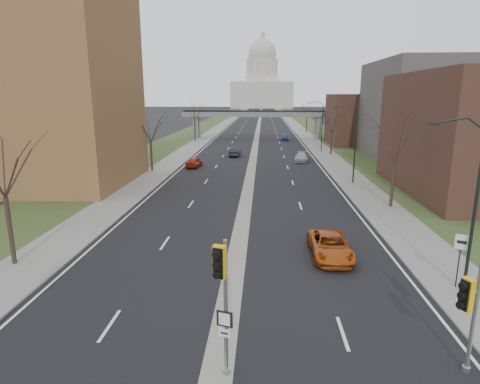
# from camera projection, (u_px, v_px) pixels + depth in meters

# --- Properties ---
(ground) EXTENTS (700.00, 700.00, 0.00)m
(ground) POSITION_uv_depth(u_px,v_px,m) (219.00, 360.00, 15.17)
(ground) COLOR black
(ground) RESTS_ON ground
(road_surface) EXTENTS (20.00, 600.00, 0.01)m
(road_surface) POSITION_uv_depth(u_px,v_px,m) (260.00, 120.00, 160.74)
(road_surface) COLOR black
(road_surface) RESTS_ON ground
(median_strip) EXTENTS (1.20, 600.00, 0.02)m
(median_strip) POSITION_uv_depth(u_px,v_px,m) (260.00, 120.00, 160.74)
(median_strip) COLOR gray
(median_strip) RESTS_ON ground
(sidewalk_right) EXTENTS (4.00, 600.00, 0.12)m
(sidewalk_right) POSITION_uv_depth(u_px,v_px,m) (290.00, 120.00, 160.05)
(sidewalk_right) COLOR gray
(sidewalk_right) RESTS_ON ground
(sidewalk_left) EXTENTS (4.00, 600.00, 0.12)m
(sidewalk_left) POSITION_uv_depth(u_px,v_px,m) (230.00, 120.00, 161.40)
(sidewalk_left) COLOR gray
(sidewalk_left) RESTS_ON ground
(grass_verge_right) EXTENTS (8.00, 600.00, 0.10)m
(grass_verge_right) POSITION_uv_depth(u_px,v_px,m) (305.00, 120.00, 159.72)
(grass_verge_right) COLOR #283A1B
(grass_verge_right) RESTS_ON ground
(grass_verge_left) EXTENTS (8.00, 600.00, 0.10)m
(grass_verge_left) POSITION_uv_depth(u_px,v_px,m) (215.00, 120.00, 161.74)
(grass_verge_left) COLOR #283A1B
(grass_verge_left) RESTS_ON ground
(apartment_building) EXTENTS (25.00, 16.00, 22.00)m
(apartment_building) POSITION_uv_depth(u_px,v_px,m) (8.00, 83.00, 43.16)
(apartment_building) COLOR olive
(apartment_building) RESTS_ON ground
(commercial_block_mid) EXTENTS (18.00, 22.00, 15.00)m
(commercial_block_mid) POSITION_uv_depth(u_px,v_px,m) (434.00, 110.00, 62.30)
(commercial_block_mid) COLOR #4F4E49
(commercial_block_mid) RESTS_ON ground
(commercial_block_far) EXTENTS (14.00, 14.00, 10.00)m
(commercial_block_far) POSITION_uv_depth(u_px,v_px,m) (365.00, 120.00, 80.69)
(commercial_block_far) COLOR #442B20
(commercial_block_far) RESTS_ON ground
(pedestrian_bridge) EXTENTS (34.00, 3.00, 6.45)m
(pedestrian_bridge) POSITION_uv_depth(u_px,v_px,m) (257.00, 117.00, 91.67)
(pedestrian_bridge) COLOR slate
(pedestrian_bridge) RESTS_ON ground
(capitol) EXTENTS (48.00, 42.00, 55.75)m
(capitol) POSITION_uv_depth(u_px,v_px,m) (262.00, 84.00, 321.35)
(capitol) COLOR beige
(capitol) RESTS_ON ground
(streetlight_near) EXTENTS (2.61, 0.20, 8.70)m
(streetlight_near) POSITION_uv_depth(u_px,v_px,m) (465.00, 157.00, 18.74)
(streetlight_near) COLOR black
(streetlight_near) RESTS_ON sidewalk_right
(streetlight_mid) EXTENTS (2.61, 0.20, 8.70)m
(streetlight_mid) POSITION_uv_depth(u_px,v_px,m) (349.00, 122.00, 43.98)
(streetlight_mid) COLOR black
(streetlight_mid) RESTS_ON sidewalk_right
(streetlight_far) EXTENTS (2.61, 0.20, 8.70)m
(streetlight_far) POSITION_uv_depth(u_px,v_px,m) (318.00, 112.00, 69.21)
(streetlight_far) COLOR black
(streetlight_far) RESTS_ON sidewalk_right
(tree_left_b) EXTENTS (6.75, 6.75, 8.81)m
(tree_left_b) POSITION_uv_depth(u_px,v_px,m) (150.00, 124.00, 51.31)
(tree_left_b) COLOR #382B21
(tree_left_b) RESTS_ON sidewalk_left
(tree_left_c) EXTENTS (7.65, 7.65, 9.99)m
(tree_left_c) POSITION_uv_depth(u_px,v_px,m) (194.00, 109.00, 84.12)
(tree_left_c) COLOR #382B21
(tree_left_c) RESTS_ON sidewalk_left
(tree_right_a) EXTENTS (7.20, 7.20, 9.40)m
(tree_right_a) POSITION_uv_depth(u_px,v_px,m) (397.00, 133.00, 34.23)
(tree_right_a) COLOR #382B21
(tree_right_a) RESTS_ON sidewalk_right
(tree_right_b) EXTENTS (6.30, 6.30, 8.22)m
(tree_right_b) POSITION_uv_depth(u_px,v_px,m) (332.00, 120.00, 66.45)
(tree_right_b) COLOR #382B21
(tree_right_b) RESTS_ON sidewalk_right
(tree_right_c) EXTENTS (7.65, 7.65, 9.99)m
(tree_right_c) POSITION_uv_depth(u_px,v_px,m) (307.00, 106.00, 104.98)
(tree_right_c) COLOR #382B21
(tree_right_c) RESTS_ON sidewalk_right
(signal_pole_median) EXTENTS (0.68, 0.85, 5.11)m
(signal_pole_median) POSITION_uv_depth(u_px,v_px,m) (222.00, 287.00, 13.32)
(signal_pole_median) COLOR gray
(signal_pole_median) RESTS_ON ground
(signal_pole_right) EXTENTS (1.22, 0.88, 5.30)m
(signal_pole_right) POSITION_uv_depth(u_px,v_px,m) (480.00, 287.00, 13.47)
(signal_pole_right) COLOR gray
(signal_pole_right) RESTS_ON ground
(speed_limit_sign) EXTENTS (0.57, 0.29, 2.85)m
(speed_limit_sign) POSITION_uv_depth(u_px,v_px,m) (460.00, 251.00, 20.24)
(speed_limit_sign) COLOR black
(speed_limit_sign) RESTS_ON sidewalk_right
(car_left_near) EXTENTS (2.07, 4.31, 1.42)m
(car_left_near) POSITION_uv_depth(u_px,v_px,m) (194.00, 162.00, 55.79)
(car_left_near) COLOR maroon
(car_left_near) RESTS_ON ground
(car_left_far) EXTENTS (1.76, 4.31, 1.39)m
(car_left_far) POSITION_uv_depth(u_px,v_px,m) (235.00, 152.00, 65.79)
(car_left_far) COLOR black
(car_left_far) RESTS_ON ground
(car_right_near) EXTENTS (2.44, 5.19, 1.44)m
(car_right_near) POSITION_uv_depth(u_px,v_px,m) (330.00, 246.00, 24.71)
(car_right_near) COLOR #AB4712
(car_right_near) RESTS_ON ground
(car_right_mid) EXTENTS (2.47, 4.80, 1.33)m
(car_right_mid) POSITION_uv_depth(u_px,v_px,m) (301.00, 157.00, 60.64)
(car_right_mid) COLOR #98989F
(car_right_mid) RESTS_ON ground
(car_right_far) EXTENTS (1.75, 4.11, 1.39)m
(car_right_far) POSITION_uv_depth(u_px,v_px,m) (285.00, 137.00, 89.22)
(car_right_far) COLOR navy
(car_right_far) RESTS_ON ground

